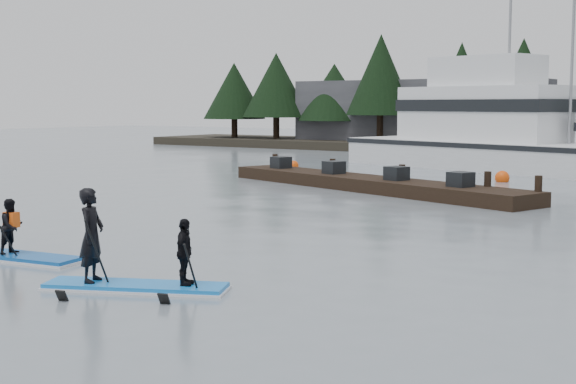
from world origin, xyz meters
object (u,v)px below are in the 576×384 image
Objects in this scene: floating_dock at (368,184)px; paddleboard_solo at (12,241)px; fishing_boat_large at (512,153)px; paddleboard_duo at (128,255)px.

paddleboard_solo is (0.34, -16.36, 0.15)m from floating_dock.
fishing_boat_large reaches higher than paddleboard_solo.
paddleboard_solo is (-1.07, -28.81, -0.43)m from fishing_boat_large.
paddleboard_solo reaches higher than floating_dock.
paddleboard_duo is at bearing -68.16° from fishing_boat_large.
floating_dock is (-1.41, -12.45, -0.57)m from fishing_boat_large.
floating_dock is at bearing 80.03° from paddleboard_duo.
floating_dock is 4.49× the size of paddleboard_solo.
floating_dock is 16.36m from paddleboard_solo.
floating_dock is 17.54m from paddleboard_duo.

